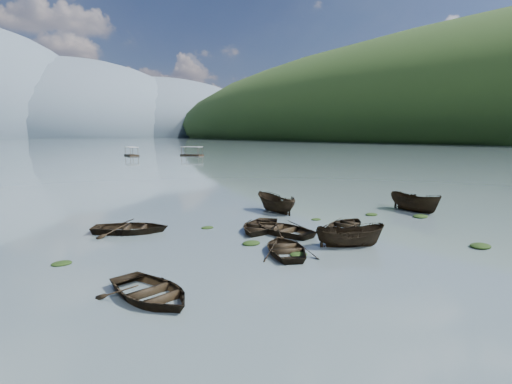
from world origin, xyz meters
TOP-DOWN VIEW (x-y plane):
  - ground_plane at (0.00, 0.00)m, footprint 2400.00×2400.00m
  - right_hill_far at (460.00, 220.00)m, footprint 520.00×1200.00m
  - haze_mtn_c at (140.00, 900.00)m, footprint 520.00×520.00m
  - haze_mtn_d at (320.00, 900.00)m, footprint 520.00×520.00m
  - rowboat_0 at (-11.95, 1.80)m, footprint 4.01×5.02m
  - rowboat_1 at (-3.80, 3.58)m, footprint 4.62×5.17m
  - rowboat_2 at (-0.05, 2.44)m, footprint 4.16×3.29m
  - rowboat_3 at (-1.27, 7.07)m, footprint 4.00×5.11m
  - rowboat_4 at (3.48, 5.94)m, footprint 4.51×3.79m
  - rowboat_5 at (12.31, 6.67)m, footprint 2.01×4.80m
  - rowboat_6 at (-9.36, 12.82)m, footprint 5.95×5.49m
  - rowboat_7 at (-2.10, 8.50)m, footprint 5.59×5.42m
  - rowboat_8 at (2.56, 12.94)m, footprint 1.71×4.46m
  - weed_clump_0 at (-3.54, 2.82)m, footprint 1.00×0.82m
  - weed_clump_1 at (-4.41, 6.03)m, footprint 1.11×0.89m
  - weed_clump_2 at (5.97, -1.86)m, footprint 1.30×1.04m
  - weed_clump_3 at (3.31, 8.85)m, footprint 0.77×0.65m
  - weed_clump_4 at (10.59, 4.98)m, footprint 1.28×1.02m
  - weed_clump_5 at (-14.15, 8.29)m, footprint 0.98×0.79m
  - weed_clump_6 at (-4.66, 11.07)m, footprint 0.87×0.73m
  - weed_clump_7 at (8.13, 7.65)m, footprint 1.05×0.84m
  - pontoon_centre at (19.05, 104.63)m, footprint 3.01×6.68m
  - pontoon_right at (34.09, 95.62)m, footprint 5.77×7.17m

SIDE VIEW (x-z plane):
  - ground_plane at x=0.00m, z-range 0.00..0.00m
  - right_hill_far at x=460.00m, z-range -95.00..95.00m
  - haze_mtn_c at x=140.00m, z-range -130.00..130.00m
  - haze_mtn_d at x=320.00m, z-range -110.00..110.00m
  - rowboat_0 at x=-11.95m, z-range -0.47..0.47m
  - rowboat_1 at x=-3.80m, z-range -0.44..0.44m
  - rowboat_2 at x=-0.05m, z-range -0.76..0.76m
  - rowboat_3 at x=-1.27m, z-range -0.48..0.48m
  - rowboat_4 at x=3.48m, z-range -0.40..0.40m
  - rowboat_5 at x=12.31m, z-range -0.91..0.91m
  - rowboat_6 at x=-9.36m, z-range -0.50..0.50m
  - rowboat_7 at x=-2.10m, z-range -0.47..0.47m
  - rowboat_8 at x=2.56m, z-range -0.86..0.86m
  - weed_clump_0 at x=-3.54m, z-range -0.11..0.11m
  - weed_clump_1 at x=-4.41m, z-range -0.12..0.12m
  - weed_clump_2 at x=5.97m, z-range -0.14..0.14m
  - weed_clump_3 at x=3.31m, z-range -0.09..0.09m
  - weed_clump_4 at x=10.59m, z-range -0.13..0.13m
  - weed_clump_5 at x=-14.15m, z-range -0.10..0.10m
  - weed_clump_6 at x=-4.66m, z-range -0.09..0.09m
  - weed_clump_7 at x=8.13m, z-range -0.11..0.11m
  - pontoon_centre at x=19.05m, z-range -1.26..1.26m
  - pontoon_right at x=34.09m, z-range -1.28..1.28m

